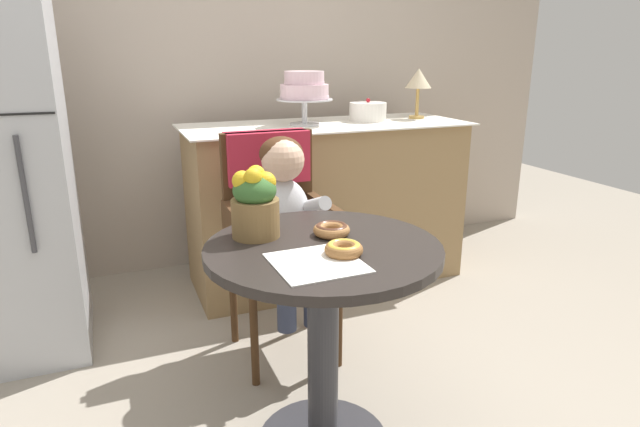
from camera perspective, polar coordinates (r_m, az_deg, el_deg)
The scene contains 12 objects.
back_wall at distance 3.30m, azimuth -12.50°, elevation 17.76°, with size 4.80×0.10×2.70m, color #B2A393.
cafe_table at distance 1.70m, azimuth 0.33°, elevation -10.03°, with size 0.72×0.72×0.72m.
wicker_chair at distance 2.28m, azimuth -4.86°, elevation 0.58°, with size 0.42×0.45×0.95m.
seated_child at distance 2.13m, azimuth -3.64°, elevation 0.48°, with size 0.27×0.32×0.73m.
paper_napkin at distance 1.47m, azimuth -0.34°, elevation -5.28°, with size 0.24×0.24×0.00m, color white.
donut_front at distance 1.53m, azimuth 2.55°, elevation -3.75°, with size 0.11×0.11×0.04m.
donut_mid at distance 1.69m, azimuth 1.24°, elevation -1.68°, with size 0.12×0.12×0.04m.
flower_vase at distance 1.66m, azimuth -6.91°, elevation 1.25°, with size 0.15×0.15×0.23m.
display_counter at distance 3.04m, azimuth 0.65°, elevation 1.17°, with size 1.56×0.62×0.90m.
tiered_cake_stand at distance 2.89m, azimuth -1.68°, elevation 13.09°, with size 0.30×0.30×0.28m.
round_layer_cake at distance 3.09m, azimuth 5.12°, elevation 10.75°, with size 0.21×0.21×0.13m.
table_lamp at distance 3.23m, azimuth 10.44°, elevation 13.75°, with size 0.15×0.15×0.28m.
Camera 1 is at (-0.57, -1.40, 1.28)m, focal length 30.06 mm.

